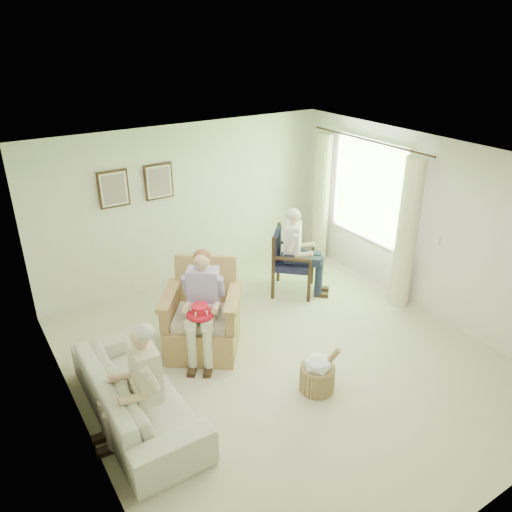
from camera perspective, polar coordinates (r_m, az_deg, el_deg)
name	(u,v)px	position (r m, az deg, el deg)	size (l,w,h in m)	color
floor	(284,359)	(6.63, 3.22, -11.71)	(5.50, 5.50, 0.00)	beige
back_wall	(187,205)	(8.14, -7.94, 5.75)	(5.00, 0.04, 2.60)	silver
front_wall	(496,406)	(4.41, 25.75, -15.15)	(5.00, 0.04, 2.60)	silver
left_wall	(72,334)	(5.07, -20.29, -8.40)	(0.04, 5.50, 2.60)	silver
right_wall	(428,228)	(7.57, 19.06, 3.06)	(0.04, 5.50, 2.60)	silver
ceiling	(290,163)	(5.48, 3.88, 10.60)	(5.00, 5.50, 0.02)	white
window	(369,188)	(8.20, 12.74, 7.60)	(0.13, 2.50, 1.63)	#2D6B23
curtain_left	(407,235)	(7.63, 16.83, 2.32)	(0.34, 0.34, 2.30)	beige
curtain_right	(321,199)	(8.92, 7.45, 6.50)	(0.34, 0.34, 2.30)	beige
framed_print_left	(114,189)	(7.58, -15.95, 7.37)	(0.45, 0.05, 0.55)	#382114
framed_print_right	(159,182)	(7.80, -11.04, 8.36)	(0.45, 0.05, 0.55)	#382114
wicker_armchair	(202,323)	(6.66, -6.24, -7.67)	(0.93, 0.92, 1.19)	tan
wood_armchair	(290,258)	(8.00, 3.93, -0.17)	(0.66, 0.62, 1.02)	black
sofa	(137,393)	(5.78, -13.48, -14.94)	(0.85, 2.17, 0.63)	beige
person_wicker	(205,297)	(6.30, -5.79, -4.73)	(0.40, 0.62, 1.42)	beige
person_dark	(297,246)	(7.77, 4.72, 1.14)	(0.40, 0.63, 1.39)	#1A213A
person_sofa	(143,377)	(5.28, -12.74, -13.36)	(0.42, 0.63, 1.29)	beige
red_hat	(200,312)	(6.17, -6.41, -6.33)	(0.34, 0.34, 0.14)	red
hatbox	(318,373)	(6.06, 7.06, -13.13)	(0.52, 0.52, 0.61)	tan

